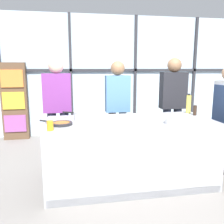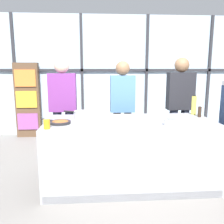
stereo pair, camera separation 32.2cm
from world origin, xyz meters
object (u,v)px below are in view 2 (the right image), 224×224
object	(u,v)px
spectator_center_left	(122,104)
white_plate	(172,120)
pepper_grinder	(200,111)
spectator_far_left	(63,104)
spectator_center_right	(180,102)
juice_glass_near	(47,124)
frying_pan	(60,122)
oil_bottle	(194,105)
saucepan	(81,115)
mixing_bowl	(173,122)

from	to	relation	value
spectator_center_left	white_plate	world-z (taller)	spectator_center_left
white_plate	pepper_grinder	bearing A→B (deg)	25.78
spectator_far_left	spectator_center_left	xyz separation A→B (m)	(1.00, 0.00, -0.01)
spectator_center_right	juice_glass_near	world-z (taller)	spectator_center_right
frying_pan	pepper_grinder	xyz separation A→B (m)	(1.93, 0.29, 0.06)
oil_bottle	saucepan	bearing A→B (deg)	-172.30
spectator_center_left	white_plate	size ratio (longest dim) A/B	6.90
juice_glass_near	mixing_bowl	bearing A→B (deg)	2.42
spectator_far_left	pepper_grinder	xyz separation A→B (m)	(2.03, -0.73, -0.02)
frying_pan	oil_bottle	distance (m)	1.98
saucepan	pepper_grinder	world-z (taller)	pepper_grinder
juice_glass_near	spectator_center_left	bearing A→B (deg)	51.40
frying_pan	oil_bottle	size ratio (longest dim) A/B	1.38
white_plate	saucepan	bearing A→B (deg)	171.16
saucepan	juice_glass_near	xyz separation A→B (m)	(-0.36, -0.50, -0.01)
oil_bottle	juice_glass_near	xyz separation A→B (m)	(-2.03, -0.73, -0.09)
frying_pan	mixing_bowl	xyz separation A→B (m)	(1.39, -0.19, 0.02)
oil_bottle	spectator_far_left	bearing A→B (deg)	164.81
spectator_far_left	mixing_bowl	xyz separation A→B (m)	(1.48, -1.21, -0.06)
oil_bottle	juice_glass_near	distance (m)	2.16
frying_pan	white_plate	size ratio (longest dim) A/B	1.69
frying_pan	oil_bottle	bearing A→B (deg)	13.76
oil_bottle	juice_glass_near	world-z (taller)	oil_bottle
oil_bottle	frying_pan	bearing A→B (deg)	-166.24
spectator_far_left	white_plate	bearing A→B (deg)	148.28
spectator_center_right	juice_glass_near	size ratio (longest dim) A/B	15.66
frying_pan	saucepan	distance (m)	0.36
spectator_center_right	oil_bottle	bearing A→B (deg)	91.67
frying_pan	saucepan	bearing A→B (deg)	43.96
spectator_far_left	white_plate	xyz separation A→B (m)	(1.55, -0.96, -0.09)
spectator_center_left	juice_glass_near	distance (m)	1.63
spectator_far_left	oil_bottle	size ratio (longest dim) A/B	5.78
saucepan	white_plate	bearing A→B (deg)	-8.84
frying_pan	juice_glass_near	xyz separation A→B (m)	(-0.11, -0.25, 0.04)
spectator_center_left	frying_pan	bearing A→B (deg)	48.28
juice_glass_near	saucepan	bearing A→B (deg)	54.04
spectator_center_right	saucepan	size ratio (longest dim) A/B	5.03
spectator_center_left	spectator_center_right	size ratio (longest dim) A/B	0.97
spectator_far_left	juice_glass_near	xyz separation A→B (m)	(-0.02, -1.27, -0.04)
spectator_center_right	spectator_far_left	bearing A→B (deg)	0.00
saucepan	frying_pan	bearing A→B (deg)	-136.04
white_plate	juice_glass_near	bearing A→B (deg)	-168.78
oil_bottle	pepper_grinder	distance (m)	0.20
spectator_center_left	juice_glass_near	xyz separation A→B (m)	(-1.02, -1.27, -0.03)
saucepan	spectator_center_left	bearing A→B (deg)	49.79
pepper_grinder	spectator_center_right	bearing A→B (deg)	92.03
mixing_bowl	oil_bottle	xyz separation A→B (m)	(0.53, 0.66, 0.10)
oil_bottle	spectator_center_right	bearing A→B (deg)	91.67
juice_glass_near	pepper_grinder	bearing A→B (deg)	14.79
spectator_center_right	oil_bottle	world-z (taller)	spectator_center_right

